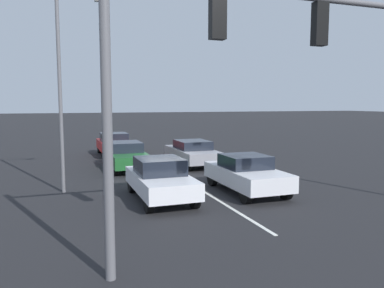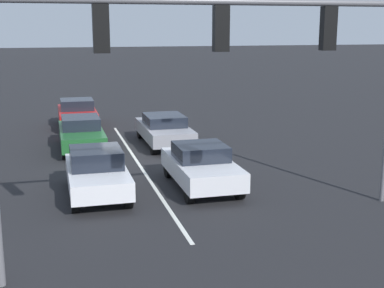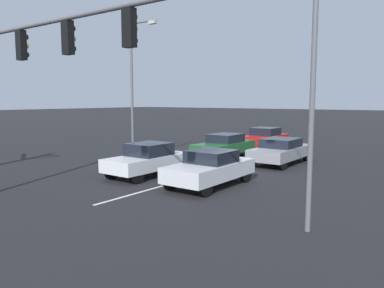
% 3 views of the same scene
% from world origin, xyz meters
% --- Properties ---
extents(ground_plane, '(240.00, 240.00, 0.00)m').
position_xyz_m(ground_plane, '(0.00, 0.00, 0.00)').
color(ground_plane, black).
extents(lane_stripe_left_divider, '(0.12, 15.93, 0.01)m').
position_xyz_m(lane_stripe_left_divider, '(0.00, 1.97, 0.01)').
color(lane_stripe_left_divider, silver).
rests_on(lane_stripe_left_divider, ground_plane).
extents(car_silver_leftlane_front, '(1.86, 4.18, 1.44)m').
position_xyz_m(car_silver_leftlane_front, '(-1.52, 5.32, 0.74)').
color(car_silver_leftlane_front, silver).
rests_on(car_silver_leftlane_front, ground_plane).
extents(car_white_midlane_front, '(1.80, 4.13, 1.49)m').
position_xyz_m(car_white_midlane_front, '(1.90, 5.30, 0.76)').
color(car_white_midlane_front, silver).
rests_on(car_white_midlane_front, ground_plane).
extents(car_gray_leftlane_second, '(1.90, 4.60, 1.39)m').
position_xyz_m(car_gray_leftlane_second, '(-1.68, -1.33, 0.73)').
color(car_gray_leftlane_second, gray).
rests_on(car_gray_leftlane_second, ground_plane).
extents(car_darkgreen_midlane_second, '(1.80, 4.63, 1.41)m').
position_xyz_m(car_darkgreen_midlane_second, '(1.98, -1.46, 0.72)').
color(car_darkgreen_midlane_second, '#1E5928').
rests_on(car_darkgreen_midlane_second, ground_plane).
extents(car_red_midlane_third, '(1.91, 4.21, 1.49)m').
position_xyz_m(car_red_midlane_third, '(1.86, -6.80, 0.77)').
color(car_red_midlane_third, red).
rests_on(car_red_midlane_third, ground_plane).
extents(traffic_signal_gantry, '(9.16, 0.37, 6.07)m').
position_xyz_m(traffic_signal_gantry, '(1.36, 10.92, 4.58)').
color(traffic_signal_gantry, slate).
rests_on(traffic_signal_gantry, ground_plane).
extents(street_lamp_right_shoulder, '(1.87, 0.24, 7.62)m').
position_xyz_m(street_lamp_right_shoulder, '(4.96, 3.02, 4.41)').
color(street_lamp_right_shoulder, slate).
rests_on(street_lamp_right_shoulder, ground_plane).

